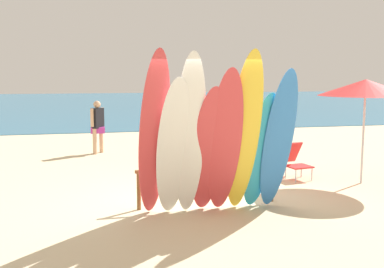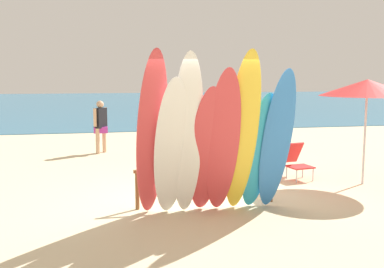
# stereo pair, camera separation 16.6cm
# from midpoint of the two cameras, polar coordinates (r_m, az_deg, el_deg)

# --- Properties ---
(ground) EXTENTS (60.00, 60.00, 0.00)m
(ground) POSITION_cam_midpoint_polar(r_m,az_deg,el_deg) (21.58, -6.49, 1.43)
(ground) COLOR beige
(ocean_water) EXTENTS (60.00, 40.00, 0.02)m
(ocean_water) POSITION_cam_midpoint_polar(r_m,az_deg,el_deg) (38.03, -8.66, 4.02)
(ocean_water) COLOR teal
(ocean_water) RESTS_ON ground
(surfboard_rack) EXTENTS (2.52, 0.07, 0.69)m
(surfboard_rack) POSITION_cam_midpoint_polar(r_m,az_deg,el_deg) (7.80, 2.45, -5.37)
(surfboard_rack) COLOR brown
(surfboard_rack) RESTS_ON ground
(surfboard_red_0) EXTENTS (0.56, 1.01, 2.67)m
(surfboard_red_0) POSITION_cam_midpoint_polar(r_m,az_deg,el_deg) (6.90, -4.50, -0.27)
(surfboard_red_0) COLOR #D13D42
(surfboard_red_0) RESTS_ON ground
(surfboard_white_1) EXTENTS (0.58, 0.93, 2.26)m
(surfboard_white_1) POSITION_cam_midpoint_polar(r_m,az_deg,el_deg) (6.94, -2.01, -1.91)
(surfboard_white_1) COLOR white
(surfboard_white_1) RESTS_ON ground
(surfboard_white_2) EXTENTS (0.56, 1.02, 2.63)m
(surfboard_white_2) POSITION_cam_midpoint_polar(r_m,az_deg,el_deg) (6.90, 0.07, -0.42)
(surfboard_white_2) COLOR white
(surfboard_white_2) RESTS_ON ground
(surfboard_red_3) EXTENTS (0.55, 0.94, 2.13)m
(surfboard_red_3) POSITION_cam_midpoint_polar(r_m,az_deg,el_deg) (7.10, 2.50, -2.27)
(surfboard_red_3) COLOR #D13D42
(surfboard_red_3) RESTS_ON ground
(surfboard_red_4) EXTENTS (0.61, 1.06, 2.40)m
(surfboard_red_4) POSITION_cam_midpoint_polar(r_m,az_deg,el_deg) (7.06, 4.60, -1.21)
(surfboard_red_4) COLOR #D13D42
(surfboard_red_4) RESTS_ON ground
(surfboard_yellow_5) EXTENTS (0.56, 1.10, 2.67)m
(surfboard_yellow_5) POSITION_cam_midpoint_polar(r_m,az_deg,el_deg) (7.12, 7.09, -0.08)
(surfboard_yellow_5) COLOR yellow
(surfboard_yellow_5) RESTS_ON ground
(surfboard_teal_6) EXTENTS (0.59, 0.83, 2.02)m
(surfboard_teal_6) POSITION_cam_midpoint_polar(r_m,az_deg,el_deg) (7.44, 9.21, -2.34)
(surfboard_teal_6) COLOR #289EC6
(surfboard_teal_6) RESTS_ON ground
(surfboard_blue_7) EXTENTS (0.51, 0.94, 2.39)m
(surfboard_blue_7) POSITION_cam_midpoint_polar(r_m,az_deg,el_deg) (7.39, 11.42, -0.98)
(surfboard_blue_7) COLOR #337AD1
(surfboard_blue_7) RESTS_ON ground
(beachgoer_by_water) EXTENTS (0.49, 0.49, 1.72)m
(beachgoer_by_water) POSITION_cam_midpoint_polar(r_m,az_deg,el_deg) (11.34, 3.35, 1.03)
(beachgoer_by_water) COLOR beige
(beachgoer_by_water) RESTS_ON ground
(beachgoer_photographing) EXTENTS (0.40, 0.48, 1.54)m
(beachgoer_photographing) POSITION_cam_midpoint_polar(r_m,az_deg,el_deg) (13.25, -11.28, 1.38)
(beachgoer_photographing) COLOR tan
(beachgoer_photographing) RESTS_ON ground
(beachgoer_near_rack) EXTENTS (0.45, 0.52, 1.70)m
(beachgoer_near_rack) POSITION_cam_midpoint_polar(r_m,az_deg,el_deg) (14.14, 0.72, 2.29)
(beachgoer_near_rack) COLOR beige
(beachgoer_near_rack) RESTS_ON ground
(beach_chair_red) EXTENTS (0.62, 0.82, 0.79)m
(beach_chair_red) POSITION_cam_midpoint_polar(r_m,az_deg,el_deg) (10.13, 13.50, -3.20)
(beach_chair_red) COLOR #B7B7BC
(beach_chair_red) RESTS_ON ground
(beach_umbrella) EXTENTS (1.93, 1.93, 2.19)m
(beach_umbrella) POSITION_cam_midpoint_polar(r_m,az_deg,el_deg) (9.86, 21.98, 5.52)
(beach_umbrella) COLOR silver
(beach_umbrella) RESTS_ON ground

